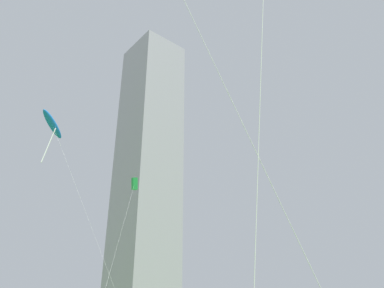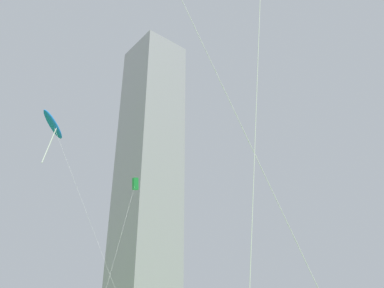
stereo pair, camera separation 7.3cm
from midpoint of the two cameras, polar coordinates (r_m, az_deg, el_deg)
name	(u,v)px [view 2 (the right image)]	position (r m, az deg, el deg)	size (l,w,h in m)	color
kite_flying_3	(53,125)	(41.19, -18.33, 2.45)	(10.49, 8.00, 23.00)	silver
kite_flying_4	(135,184)	(49.05, -7.69, -5.46)	(7.26, 9.81, 21.83)	silver
distant_highrise_0	(148,184)	(133.61, -6.00, -5.41)	(16.06, 16.95, 107.79)	#939399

